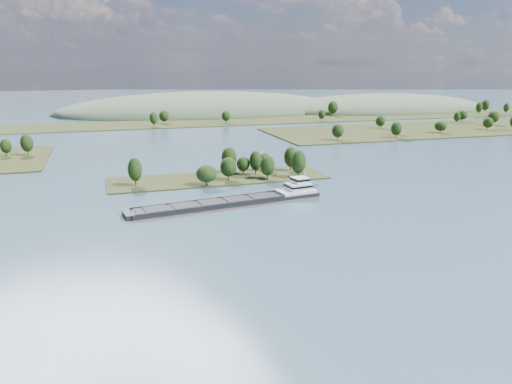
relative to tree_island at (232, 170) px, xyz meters
name	(u,v)px	position (x,y,z in m)	size (l,w,h in m)	color
ground	(257,216)	(-6.24, -58.89, -3.87)	(1800.00, 1800.00, 0.00)	#3C5567
tree_island	(232,170)	(0.00, 0.00, 0.00)	(100.00, 32.75, 14.21)	#282E14
right_bank	(463,127)	(225.65, 120.69, -2.89)	(320.00, 90.00, 13.91)	#282E14
back_shoreline	(171,123)	(1.94, 221.02, -3.17)	(900.00, 60.00, 16.01)	#282E14
hill_east	(382,110)	(253.76, 291.11, -3.87)	(260.00, 140.00, 36.00)	#415339
hill_west	(206,112)	(53.76, 321.11, -3.87)	(320.00, 160.00, 44.00)	#415339
cargo_barge	(240,200)	(-7.58, -41.34, -2.56)	(77.39, 20.35, 10.40)	black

